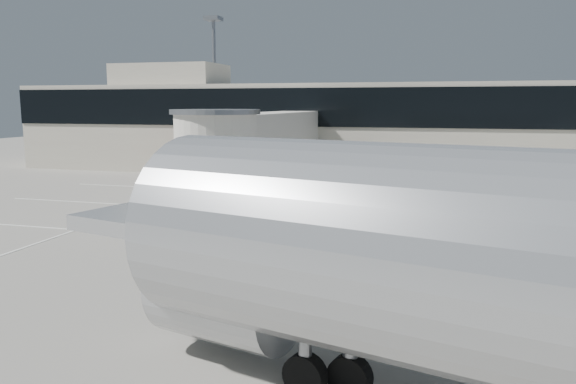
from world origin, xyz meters
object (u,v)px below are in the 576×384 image
Objects in this scene: box_cart_near at (295,250)px; baggage_tug at (305,209)px; box_cart_far at (198,241)px; ground_worker at (260,230)px; suitcase_cart at (400,234)px; minivan at (510,197)px; belt_loader at (186,168)px.

baggage_tug is at bearing 120.53° from box_cart_near.
baggage_tug is at bearing 66.86° from box_cart_far.
box_cart_near is 2.24m from ground_worker.
baggage_tug reaches higher than box_cart_near.
minivan is (5.44, 8.56, 0.60)m from suitcase_cart.
baggage_tug is 0.83× the size of box_cart_near.
minivan is at bearing 34.52° from suitcase_cart.
ground_worker is 15.95m from minivan.
minivan is (10.86, 4.53, 0.47)m from baggage_tug.
suitcase_cart is 1.83× the size of ground_worker.
box_cart_near is 15.59m from minivan.
baggage_tug is 0.60× the size of belt_loader.
baggage_tug reaches higher than suitcase_cart.
suitcase_cart is at bearing 39.94° from ground_worker.
baggage_tug is 20.28m from belt_loader.
baggage_tug reaches higher than box_cart_far.
minivan is at bearing 13.05° from baggage_tug.
box_cart_near is at bearing -88.25° from baggage_tug.
baggage_tug is 1.41× the size of ground_worker.
box_cart_far is 0.73× the size of minivan.
ground_worker is at bearing -128.22° from minivan.
ground_worker is (2.50, 0.81, 0.46)m from box_cart_far.
suitcase_cart is at bearing 20.76° from box_cart_far.
box_cart_far is 2.67m from ground_worker.
ground_worker reaches higher than box_cart_near.
minivan is at bearing 38.60° from box_cart_far.
suitcase_cart is 8.99m from box_cart_far.
ground_worker is 0.43× the size of belt_loader.
baggage_tug is at bearing -151.25° from minivan.
belt_loader is at bearing 164.47° from minivan.
minivan is at bearing 59.12° from ground_worker.
suitcase_cart is at bearing 65.25° from box_cart_near.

